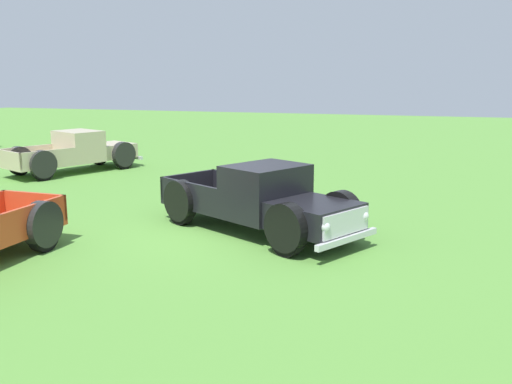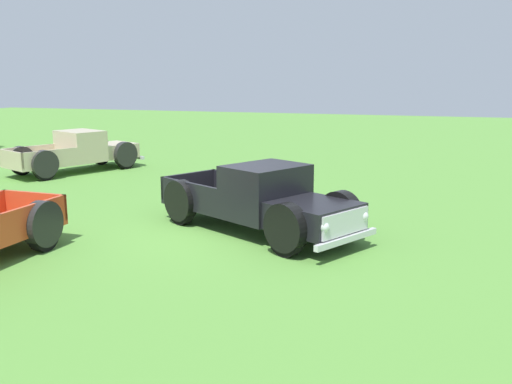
# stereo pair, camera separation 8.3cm
# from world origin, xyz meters

# --- Properties ---
(ground_plane) EXTENTS (80.00, 80.00, 0.00)m
(ground_plane) POSITION_xyz_m (0.00, 0.00, 0.00)
(ground_plane) COLOR #548C38
(pickup_truck_foreground) EXTENTS (3.92, 5.26, 1.54)m
(pickup_truck_foreground) POSITION_xyz_m (0.23, -1.03, 0.73)
(pickup_truck_foreground) COLOR black
(pickup_truck_foreground) RESTS_ON ground_plane
(pickup_truck_behind_left) EXTENTS (5.09, 3.48, 1.47)m
(pickup_truck_behind_left) POSITION_xyz_m (6.38, 7.88, 0.70)
(pickup_truck_behind_left) COLOR #C6B793
(pickup_truck_behind_left) RESTS_ON ground_plane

